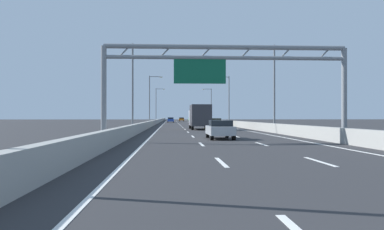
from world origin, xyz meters
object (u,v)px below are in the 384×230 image
Objects in this scene: streetlamp_right_mid at (272,82)px; streetlamp_right_distant at (210,103)px; box_truck at (200,116)px; blue_car at (171,120)px; yellow_car at (216,122)px; orange_car at (181,119)px; red_car at (206,121)px; streetlamp_left_distant at (157,103)px; streetlamp_left_mid at (135,82)px; streetlamp_left_far at (151,97)px; streetlamp_right_far at (228,97)px; silver_car at (220,129)px; sign_gantry at (223,68)px; green_car at (191,119)px.

streetlamp_right_mid is 1.00× the size of streetlamp_right_distant.
blue_car is at bearing 93.75° from box_truck.
yellow_car is 1.11× the size of orange_car.
streetlamp_left_distant is at bearing 114.05° from red_car.
streetlamp_right_distant is (14.93, 0.00, 0.00)m from streetlamp_left_distant.
streetlamp_left_mid and streetlamp_left_distant have the same top height.
streetlamp_right_distant is at bearing 65.73° from streetlamp_left_far.
orange_car is at bearing 94.38° from streetlamp_right_mid.
streetlamp_right_far is 2.21× the size of silver_car.
streetlamp_left_mid reaches higher than blue_car.
streetlamp_right_mid is at bearing -80.33° from blue_car.
streetlamp_left_mid is at bearing -94.59° from orange_car.
sign_gantry is 3.95× the size of red_car.
green_car reaches higher than orange_car.
streetlamp_left_distant is (0.00, 33.11, 0.00)m from streetlamp_left_far.
streetlamp_left_mid is 23.75m from yellow_car.
streetlamp_right_distant reaches higher than yellow_car.
streetlamp_right_distant is 2.09× the size of yellow_car.
yellow_car is (3.89, 37.08, -4.11)m from sign_gantry.
streetlamp_right_mid is 1.00× the size of streetlamp_right_far.
yellow_car is at bearing 83.83° from silver_car.
orange_car is at bearing 82.99° from streetlamp_left_far.
box_truck reaches higher than yellow_car.
orange_car is (0.40, 111.88, -4.13)m from sign_gantry.
box_truck is (7.57, -58.21, -3.70)m from streetlamp_left_distant.
streetlamp_right_mid is at bearing -90.00° from streetlamp_right_far.
streetlamp_right_mid reaches higher than sign_gantry.
streetlamp_right_far reaches higher than red_car.
streetlamp_left_far is 1.00× the size of streetlamp_left_distant.
green_car is at bearing 70.70° from streetlamp_left_distant.
streetlamp_left_mid is 65.48m from blue_car.
silver_car is (-3.67, -33.95, -0.00)m from yellow_car.
streetlamp_left_distant is 6.11m from blue_car.
streetlamp_right_distant is at bearing 77.29° from streetlamp_left_mid.
streetlamp_left_mid is at bearing -102.71° from streetlamp_right_distant.
streetlamp_right_mid is at bearing 65.18° from sign_gantry.
streetlamp_right_mid is 1.00× the size of streetlamp_left_far.
green_car is at bearing 80.26° from streetlamp_left_far.
yellow_car is at bearing 74.03° from box_truck.
streetlamp_left_far reaches higher than blue_car.
streetlamp_right_mid is at bearing -77.29° from streetlamp_left_distant.
streetlamp_right_distant is (7.69, 82.85, 0.56)m from sign_gantry.
streetlamp_right_far is (0.00, 33.11, 0.00)m from streetlamp_right_mid.
streetlamp_right_mid is at bearing -90.00° from streetlamp_right_distant.
sign_gantry is 1.71× the size of streetlamp_right_far.
streetlamp_left_distant is 80.21m from silver_car.
sign_gantry is 18.15m from streetlamp_left_mid.
box_truck reaches higher than orange_car.
streetlamp_right_distant reaches higher than sign_gantry.
blue_car is at bearing -174.77° from streetlamp_right_distant.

